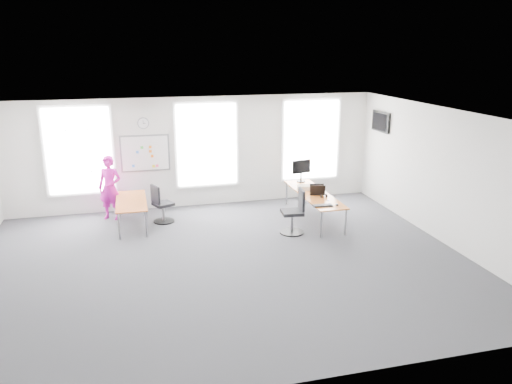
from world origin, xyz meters
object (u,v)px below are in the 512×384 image
object	(u,v)px
chair_left	(161,206)
chair_right	(295,214)
person	(110,188)
headphones	(324,196)
desk_right	(314,195)
monitor	(301,169)
keyboard	(323,206)
desk_left	(131,203)

from	to	relation	value
chair_left	chair_right	bearing A→B (deg)	-140.65
person	headphones	xyz separation A→B (m)	(5.14, -1.66, -0.11)
desk_right	chair_right	size ratio (longest dim) A/B	2.55
chair_right	monitor	bearing A→B (deg)	162.62
headphones	monitor	bearing A→B (deg)	77.02
chair_left	keyboard	size ratio (longest dim) A/B	2.07
person	monitor	bearing A→B (deg)	21.51
desk_right	monitor	distance (m)	1.23
chair_left	person	distance (m)	1.41
desk_left	monitor	size ratio (longest dim) A/B	2.94
desk_right	keyboard	distance (m)	1.05
desk_left	person	world-z (taller)	person
desk_right	chair_left	xyz separation A→B (m)	(-3.81, 0.67, -0.20)
desk_left	chair_left	xyz separation A→B (m)	(0.72, 0.10, -0.18)
desk_left	monitor	distance (m)	4.65
chair_left	headphones	bearing A→B (deg)	-128.81
person	desk_right	bearing A→B (deg)	8.61
desk_left	chair_left	distance (m)	0.75
chair_right	chair_left	distance (m)	3.38
headphones	person	bearing A→B (deg)	147.38
headphones	monitor	world-z (taller)	monitor
headphones	monitor	xyz separation A→B (m)	(-0.05, 1.56, 0.33)
chair_left	keyboard	bearing A→B (deg)	-138.68
chair_left	keyboard	xyz separation A→B (m)	(3.64, -1.70, 0.25)
desk_left	headphones	xyz separation A→B (m)	(4.64, -0.96, 0.11)
person	headphones	distance (m)	5.40
monitor	chair_right	bearing A→B (deg)	-124.23
chair_right	keyboard	xyz separation A→B (m)	(0.63, -0.17, 0.21)
keyboard	monitor	distance (m)	2.24
desk_left	monitor	xyz separation A→B (m)	(4.59, 0.59, 0.43)
desk_left	chair_left	world-z (taller)	chair_left
keyboard	chair_right	bearing A→B (deg)	173.35
chair_right	desk_left	bearing A→B (deg)	-105.36
chair_right	chair_left	size ratio (longest dim) A/B	1.10
chair_left	keyboard	world-z (taller)	chair_left
person	headphones	bearing A→B (deg)	4.76
keyboard	person	bearing A→B (deg)	162.93
monitor	person	bearing A→B (deg)	167.74
chair_right	keyboard	size ratio (longest dim) A/B	2.27
desk_right	chair_left	distance (m)	3.88
chair_right	chair_left	bearing A→B (deg)	-111.38
person	monitor	size ratio (longest dim) A/B	2.68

